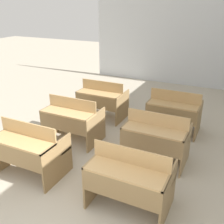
{
  "coord_description": "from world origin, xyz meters",
  "views": [
    {
      "loc": [
        1.69,
        -1.36,
        2.59
      ],
      "look_at": [
        -0.21,
        2.58,
        0.74
      ],
      "focal_mm": 42.0,
      "sensor_mm": 36.0,
      "label": 1
    }
  ],
  "objects_px": {
    "bench_second_right": "(156,137)",
    "bench_front_left": "(29,148)",
    "bench_third_right": "(174,111)",
    "bench_front_right": "(130,178)",
    "bench_second_left": "(72,119)",
    "bench_third_left": "(102,99)"
  },
  "relations": [
    {
      "from": "bench_second_left",
      "to": "bench_second_right",
      "type": "xyz_separation_m",
      "value": [
        1.7,
        -0.0,
        0.0
      ]
    },
    {
      "from": "bench_second_right",
      "to": "bench_front_right",
      "type": "bearing_deg",
      "value": -88.9
    },
    {
      "from": "bench_third_left",
      "to": "bench_second_right",
      "type": "bearing_deg",
      "value": -36.48
    },
    {
      "from": "bench_front_right",
      "to": "bench_second_left",
      "type": "xyz_separation_m",
      "value": [
        -1.72,
        1.23,
        0.0
      ]
    },
    {
      "from": "bench_third_left",
      "to": "bench_third_right",
      "type": "bearing_deg",
      "value": 0.74
    },
    {
      "from": "bench_third_right",
      "to": "bench_front_right",
      "type": "bearing_deg",
      "value": -89.51
    },
    {
      "from": "bench_second_right",
      "to": "bench_front_left",
      "type": "bearing_deg",
      "value": -144.03
    },
    {
      "from": "bench_front_left",
      "to": "bench_third_left",
      "type": "relative_size",
      "value": 1.0
    },
    {
      "from": "bench_front_left",
      "to": "bench_front_right",
      "type": "relative_size",
      "value": 1.0
    },
    {
      "from": "bench_front_left",
      "to": "bench_second_right",
      "type": "xyz_separation_m",
      "value": [
        1.69,
        1.22,
        0.0
      ]
    },
    {
      "from": "bench_front_left",
      "to": "bench_third_left",
      "type": "height_order",
      "value": "same"
    },
    {
      "from": "bench_third_left",
      "to": "bench_third_right",
      "type": "xyz_separation_m",
      "value": [
        1.7,
        0.02,
        0.0
      ]
    },
    {
      "from": "bench_second_left",
      "to": "bench_third_right",
      "type": "xyz_separation_m",
      "value": [
        1.7,
        1.28,
        0.0
      ]
    },
    {
      "from": "bench_front_right",
      "to": "bench_third_left",
      "type": "height_order",
      "value": "same"
    },
    {
      "from": "bench_front_right",
      "to": "bench_second_left",
      "type": "bearing_deg",
      "value": 144.36
    },
    {
      "from": "bench_third_left",
      "to": "bench_front_right",
      "type": "bearing_deg",
      "value": -55.32
    },
    {
      "from": "bench_front_right",
      "to": "bench_third_right",
      "type": "bearing_deg",
      "value": 90.49
    },
    {
      "from": "bench_second_left",
      "to": "bench_third_left",
      "type": "distance_m",
      "value": 1.25
    },
    {
      "from": "bench_third_right",
      "to": "bench_second_right",
      "type": "bearing_deg",
      "value": -90.09
    },
    {
      "from": "bench_second_left",
      "to": "bench_third_left",
      "type": "height_order",
      "value": "same"
    },
    {
      "from": "bench_front_left",
      "to": "bench_third_left",
      "type": "distance_m",
      "value": 2.48
    },
    {
      "from": "bench_third_right",
      "to": "bench_front_left",
      "type": "bearing_deg",
      "value": -124.01
    }
  ]
}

